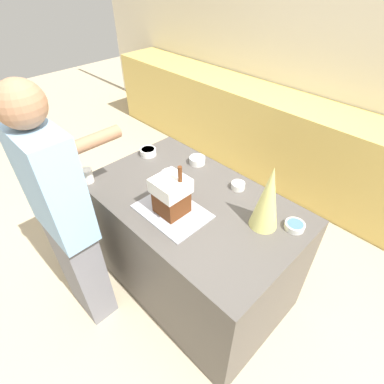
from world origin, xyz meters
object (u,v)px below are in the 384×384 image
object	(u,v)px
candy_bowl_near_tray_left	(295,226)
gingerbread_house	(172,195)
candy_bowl_near_tray_right	(197,160)
mug	(87,176)
person	(66,220)
baking_tray	(173,212)
candy_bowl_far_right	(170,175)
decorative_tree	(268,198)
candy_bowl_front_corner	(238,185)
candy_bowl_center_rear	(148,152)

from	to	relation	value
candy_bowl_near_tray_left	gingerbread_house	bearing A→B (deg)	-145.37
candy_bowl_near_tray_right	candy_bowl_near_tray_left	world-z (taller)	candy_bowl_near_tray_right
candy_bowl_near_tray_left	mug	xyz separation A→B (m)	(-1.23, -0.62, 0.03)
mug	person	distance (m)	0.38
baking_tray	candy_bowl_far_right	xyz separation A→B (m)	(-0.27, 0.22, 0.02)
candy_bowl_near_tray_left	mug	world-z (taller)	mug
candy_bowl_near_tray_right	decorative_tree	bearing A→B (deg)	-14.18
decorative_tree	candy_bowl_near_tray_right	distance (m)	0.76
candy_bowl_far_right	mug	distance (m)	0.56
baking_tray	gingerbread_house	distance (m)	0.13
candy_bowl_front_corner	gingerbread_house	bearing A→B (deg)	-105.94
mug	person	xyz separation A→B (m)	(0.23, -0.29, -0.06)
candy_bowl_near_tray_right	person	size ratio (longest dim) A/B	0.07
candy_bowl_center_rear	person	bearing A→B (deg)	-75.01
candy_bowl_center_rear	decorative_tree	bearing A→B (deg)	0.29
decorative_tree	mug	distance (m)	1.21
candy_bowl_front_corner	person	distance (m)	1.11
candy_bowl_far_right	person	world-z (taller)	person
candy_bowl_center_rear	mug	xyz separation A→B (m)	(-0.02, -0.51, 0.02)
candy_bowl_near_tray_left	person	world-z (taller)	person
baking_tray	mug	xyz separation A→B (m)	(-0.64, -0.21, 0.05)
candy_bowl_far_right	candy_bowl_near_tray_right	distance (m)	0.27
candy_bowl_front_corner	candy_bowl_center_rear	size ratio (longest dim) A/B	0.74
gingerbread_house	decorative_tree	size ratio (longest dim) A/B	0.83
candy_bowl_near_tray_right	candy_bowl_center_rear	distance (m)	0.40
gingerbread_house	person	world-z (taller)	person
baking_tray	candy_bowl_near_tray_left	size ratio (longest dim) A/B	3.82
mug	decorative_tree	bearing A→B (deg)	25.30
baking_tray	candy_bowl_front_corner	distance (m)	0.49
candy_bowl_far_right	mug	bearing A→B (deg)	-130.76
baking_tray	candy_bowl_near_tray_right	size ratio (longest dim) A/B	3.71
decorative_tree	candy_bowl_far_right	size ratio (longest dim) A/B	3.23
gingerbread_house	mug	world-z (taller)	gingerbread_house
candy_bowl_far_right	mug	world-z (taller)	mug
baking_tray	candy_bowl_near_tray_right	xyz separation A→B (m)	(-0.27, 0.49, 0.02)
person	candy_bowl_front_corner	bearing A→B (deg)	60.80
decorative_tree	candy_bowl_front_corner	bearing A→B (deg)	152.74
candy_bowl_near_tray_right	candy_bowl_front_corner	distance (m)	0.40
candy_bowl_center_rear	baking_tray	bearing A→B (deg)	-25.84
candy_bowl_near_tray_left	mug	size ratio (longest dim) A/B	1.14
decorative_tree	candy_bowl_front_corner	xyz separation A→B (m)	(-0.32, 0.16, -0.18)
gingerbread_house	candy_bowl_center_rear	distance (m)	0.70
candy_bowl_near_tray_right	mug	world-z (taller)	mug
gingerbread_house	candy_bowl_far_right	size ratio (longest dim) A/B	2.69
baking_tray	candy_bowl_near_tray_left	distance (m)	0.72
candy_bowl_near_tray_left	candy_bowl_center_rear	bearing A→B (deg)	-174.83
gingerbread_house	candy_bowl_far_right	xyz separation A→B (m)	(-0.27, 0.22, -0.11)
candy_bowl_far_right	mug	xyz separation A→B (m)	(-0.37, -0.43, 0.02)
baking_tray	candy_bowl_front_corner	bearing A→B (deg)	74.03
candy_bowl_far_right	baking_tray	bearing A→B (deg)	-39.04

